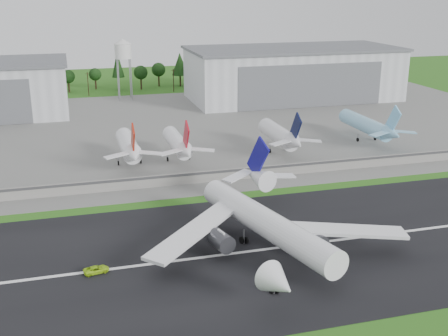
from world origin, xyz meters
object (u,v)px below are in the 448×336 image
object	(u,v)px
main_airliner	(266,230)
parked_jet_red_b	(179,144)
ground_vehicle	(96,270)
parked_jet_navy	(282,136)
parked_jet_red_a	(129,147)
parked_jet_skyblue	(370,126)

from	to	relation	value
main_airliner	parked_jet_red_b	size ratio (longest dim) A/B	1.87
ground_vehicle	parked_jet_navy	distance (m)	93.47
parked_jet_red_a	parked_jet_red_b	bearing A→B (deg)	-0.16
main_airliner	parked_jet_navy	bearing A→B (deg)	-128.59
ground_vehicle	parked_jet_navy	size ratio (longest dim) A/B	0.16
main_airliner	parked_jet_red_a	distance (m)	70.16
parked_jet_red_b	parked_jet_red_a	bearing A→B (deg)	179.84
parked_jet_navy	parked_jet_skyblue	xyz separation A→B (m)	(35.44, 4.98, -0.18)
main_airliner	parked_jet_skyblue	xyz separation A→B (m)	(64.86, 71.96, 1.08)
parked_jet_red_b	parked_jet_navy	xyz separation A→B (m)	(34.73, 0.05, 0.27)
parked_jet_red_a	parked_jet_skyblue	distance (m)	85.88
ground_vehicle	parked_jet_red_b	world-z (taller)	parked_jet_red_b
parked_jet_red_a	parked_jet_red_b	distance (m)	15.58
main_airliner	parked_jet_red_b	xyz separation A→B (m)	(-5.30, 66.93, 1.00)
parked_jet_red_b	parked_jet_skyblue	bearing A→B (deg)	4.10
main_airliner	ground_vehicle	bearing A→B (deg)	-14.37
ground_vehicle	parked_jet_red_a	size ratio (longest dim) A/B	0.16
parked_jet_navy	parked_jet_skyblue	distance (m)	35.79
ground_vehicle	parked_jet_red_a	world-z (taller)	parked_jet_red_a
parked_jet_skyblue	parked_jet_red_a	bearing A→B (deg)	-176.67
main_airliner	parked_jet_red_a	world-z (taller)	main_airliner
parked_jet_red_b	parked_jet_skyblue	world-z (taller)	parked_jet_skyblue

